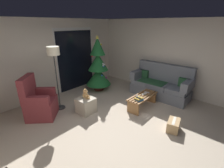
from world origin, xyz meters
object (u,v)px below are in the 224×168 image
book_stack (139,99)px  christmas_tree (98,67)px  remote_graphite (137,96)px  teddy_bear_honey (86,94)px  couch (161,85)px  cell_phone (139,98)px  coffee_table (143,99)px  remote_silver (147,92)px  floor_lamp (54,57)px  cardboard_box_taped_mid_floor (173,125)px  remote_white (144,94)px  armchair (39,103)px  ottoman (86,105)px

book_stack → christmas_tree: bearing=78.3°
remote_graphite → teddy_bear_honey: size_ratio=0.55×
couch → cell_phone: size_ratio=13.50×
coffee_table → remote_silver: size_ratio=7.05×
book_stack → floor_lamp: 2.53m
cardboard_box_taped_mid_floor → book_stack: bearing=81.9°
coffee_table → remote_white: bearing=7.1°
remote_white → armchair: size_ratio=0.14×
remote_white → christmas_tree: 1.99m
coffee_table → remote_graphite: 0.23m
coffee_table → couch: bearing=-1.1°
christmas_tree → cardboard_box_taped_mid_floor: 3.20m
coffee_table → floor_lamp: (-1.64, 1.79, 1.25)m
coffee_table → armchair: (-2.23, 1.77, 0.15)m
book_stack → remote_white: bearing=10.8°
armchair → teddy_bear_honey: (0.95, -0.75, 0.14)m
couch → christmas_tree: size_ratio=0.99×
cell_phone → cardboard_box_taped_mid_floor: (-0.14, -1.06, -0.31)m
couch → armchair: bearing=151.7°
remote_silver → book_stack: (-0.58, -0.09, 0.02)m
remote_white → cardboard_box_taped_mid_floor: bearing=174.1°
remote_graphite → teddy_bear_honey: (-1.12, 0.92, 0.16)m
floor_lamp → cardboard_box_taped_mid_floor: bearing=-68.0°
christmas_tree → floor_lamp: bearing=-174.9°
cell_phone → ottoman: (-0.96, 1.08, -0.22)m
coffee_table → cardboard_box_taped_mid_floor: bearing=-112.6°
remote_graphite → christmas_tree: christmas_tree is taller
remote_white → cell_phone: 0.44m
coffee_table → book_stack: size_ratio=4.96×
coffee_table → cell_phone: (-0.33, -0.06, 0.19)m
cell_phone → remote_silver: bearing=8.5°
cardboard_box_taped_mid_floor → teddy_bear_honey: bearing=110.9°
teddy_bear_honey → christmas_tree: bearing=33.8°
couch → book_stack: size_ratio=8.76×
remote_graphite → ottoman: bearing=17.1°
christmas_tree → ottoman: size_ratio=4.48×
christmas_tree → armchair: (-2.32, -0.17, -0.47)m
floor_lamp → remote_white: bearing=-45.6°
couch → ottoman: (-2.39, 1.05, -0.19)m
armchair → teddy_bear_honey: size_ratio=3.96×
book_stack → couch: bearing=1.8°
cell_phone → floor_lamp: floor_lamp is taller
remote_silver → teddy_bear_honey: teddy_bear_honey is taller
couch → book_stack: couch is taller
remote_white → teddy_bear_honey: size_ratio=0.55×
remote_graphite → book_stack: bearing=102.5°
remote_white → ottoman: 1.72m
couch → floor_lamp: bearing=146.6°
christmas_tree → remote_silver: bearing=-85.2°
christmas_tree → floor_lamp: size_ratio=1.11×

